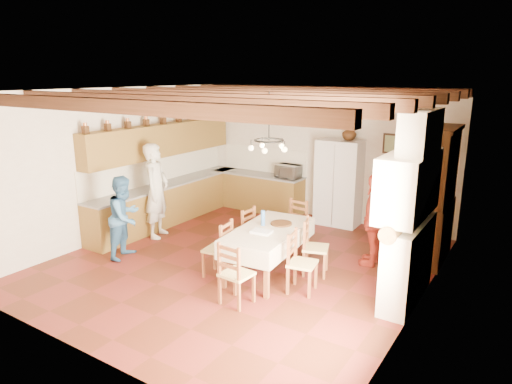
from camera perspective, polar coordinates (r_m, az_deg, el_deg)
floor at (r=8.21m, az=-1.74°, el=-8.89°), size 6.00×6.50×0.02m
ceiling at (r=7.54m, az=-1.92°, el=12.67°), size 6.00×6.50×0.02m
wall_back at (r=10.53m, az=8.33°, el=4.81°), size 6.00×0.02×3.00m
wall_front at (r=5.49m, az=-21.62°, el=-5.22°), size 6.00×0.02×3.00m
wall_left at (r=9.73m, az=-16.61°, el=3.55°), size 0.02×6.50×3.00m
wall_right at (r=6.57m, az=20.36°, el=-1.91°), size 0.02×6.50×3.00m
ceiling_beams at (r=7.54m, az=-1.92°, el=11.91°), size 6.00×6.30×0.16m
lower_cabinets_left at (r=10.46m, az=-10.74°, el=-1.38°), size 0.60×4.30×0.86m
lower_cabinets_back at (r=11.21m, az=0.25°, el=-0.03°), size 2.30×0.60×0.86m
countertop_left at (r=10.34m, az=-10.85°, el=1.02°), size 0.62×4.30×0.04m
countertop_back at (r=11.11m, az=0.25°, el=2.22°), size 2.34×0.62×0.04m
backsplash_left at (r=10.47m, az=-12.07°, el=2.91°), size 0.03×4.30×0.60m
backsplash_back at (r=11.28m, az=1.03°, el=4.06°), size 2.30×0.03×0.60m
upper_cabinets at (r=10.25m, az=-11.62°, el=6.38°), size 0.35×4.20×0.70m
fireplace at (r=6.84m, az=18.31°, el=-1.96°), size 0.56×1.60×2.80m
wall_picture at (r=9.91m, az=16.53°, el=5.81°), size 0.34×0.03×0.42m
refrigerator at (r=10.23m, az=10.50°, el=1.24°), size 0.96×0.80×1.88m
hutch at (r=8.56m, az=21.47°, el=-0.39°), size 0.58×1.33×2.39m
dining_table at (r=7.55m, az=1.54°, el=-5.18°), size 1.08×1.89×0.79m
chandelier at (r=7.17m, az=1.63°, el=6.48°), size 0.47×0.47×0.03m
chair_left_near at (r=7.57m, az=-4.82°, el=-7.01°), size 0.45×0.47×0.96m
chair_left_far at (r=8.31m, az=-1.90°, el=-4.98°), size 0.41×0.43×0.96m
chair_right_near at (r=7.05m, az=5.83°, el=-8.74°), size 0.47×0.48×0.96m
chair_right_far at (r=7.67m, az=7.49°, el=-6.80°), size 0.51×0.52×0.96m
chair_end_near at (r=6.67m, az=-2.44°, el=-10.06°), size 0.45×0.43×0.96m
chair_end_far at (r=8.66m, az=4.69°, el=-4.20°), size 0.46×0.44×0.96m
person_man at (r=9.43m, az=-12.32°, el=0.15°), size 0.69×0.82×1.93m
person_woman_blue at (r=8.56m, az=-16.06°, el=-3.01°), size 0.73×0.85×1.52m
person_woman_red at (r=8.15m, az=14.55°, el=-3.33°), size 0.47×0.99×1.64m
microwave at (r=10.66m, az=4.04°, el=2.59°), size 0.57×0.40×0.30m
fridge_vase at (r=9.98m, az=11.58°, el=7.27°), size 0.35×0.35×0.31m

